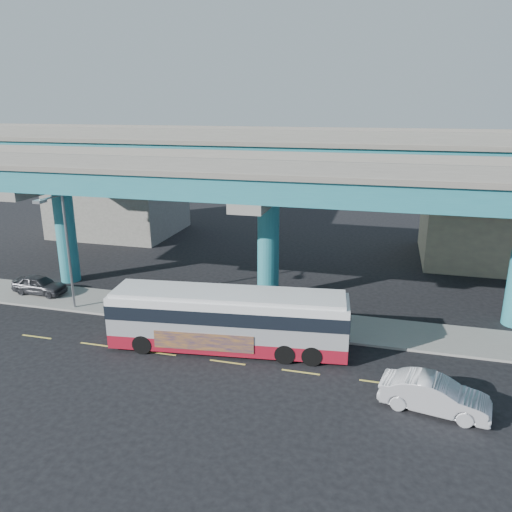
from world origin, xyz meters
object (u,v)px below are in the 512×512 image
(street_lamp, at_px, (61,236))
(stop_sign, at_px, (287,301))
(sedan, at_px, (434,395))
(transit_bus, at_px, (229,318))
(parked_car, at_px, (39,285))

(street_lamp, distance_m, stop_sign, 15.01)
(sedan, distance_m, street_lamp, 23.78)
(transit_bus, relative_size, parked_car, 3.38)
(parked_car, height_order, stop_sign, stop_sign)
(street_lamp, relative_size, stop_sign, 3.05)
(transit_bus, relative_size, stop_sign, 5.23)
(transit_bus, height_order, parked_car, transit_bus)
(street_lamp, bearing_deg, transit_bus, -10.23)
(stop_sign, bearing_deg, parked_car, 155.81)
(transit_bus, distance_m, stop_sign, 4.00)
(sedan, bearing_deg, transit_bus, 83.45)
(stop_sign, bearing_deg, transit_bus, -153.55)
(transit_bus, relative_size, sedan, 2.70)
(transit_bus, height_order, sedan, transit_bus)
(sedan, relative_size, parked_car, 1.25)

